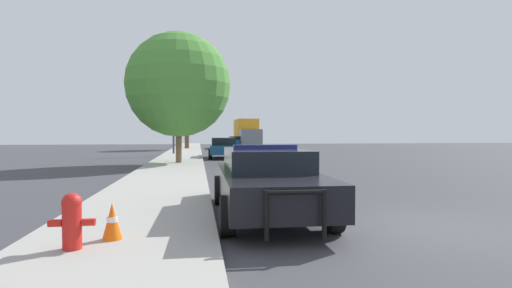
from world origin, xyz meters
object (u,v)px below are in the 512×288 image
object	(u,v)px
fire_hydrant	(72,219)
box_truck	(247,133)
traffic_light	(193,109)
car_background_distant	(236,142)
traffic_cone	(112,221)
tree_sidewalk_mid	(178,85)
tree_sidewalk_far	(187,105)
police_car	(267,180)
car_background_midblock	(223,147)

from	to	relation	value
fire_hydrant	box_truck	xyz separation A→B (m)	(7.22, 38.95, 1.18)
fire_hydrant	box_truck	bearing A→B (deg)	79.50
traffic_light	car_background_distant	world-z (taller)	traffic_light
fire_hydrant	car_background_distant	xyz separation A→B (m)	(5.86, 37.18, 0.19)
box_truck	traffic_cone	distance (m)	39.11
fire_hydrant	tree_sidewalk_mid	xyz separation A→B (m)	(0.71, 16.17, 3.79)
car_background_distant	tree_sidewalk_far	bearing A→B (deg)	-173.20
police_car	tree_sidewalk_far	distance (m)	34.32
police_car	fire_hydrant	size ratio (longest dim) A/B	6.53
tree_sidewalk_mid	traffic_cone	distance (m)	16.21
police_car	traffic_light	bearing A→B (deg)	-84.84
traffic_cone	car_background_midblock	bearing A→B (deg)	81.85
car_background_midblock	tree_sidewalk_mid	size ratio (longest dim) A/B	0.61
traffic_light	box_truck	size ratio (longest dim) A/B	0.63
fire_hydrant	box_truck	size ratio (longest dim) A/B	0.10
traffic_light	car_background_distant	size ratio (longest dim) A/B	1.19
box_truck	tree_sidewalk_far	bearing A→B (deg)	19.95
box_truck	tree_sidewalk_far	xyz separation A→B (m)	(-6.60, -2.49, 2.89)
tree_sidewalk_far	tree_sidewalk_mid	distance (m)	20.29
traffic_light	car_background_distant	distance (m)	12.68
car_background_distant	tree_sidewalk_far	xyz separation A→B (m)	(-5.25, -0.71, 3.87)
fire_hydrant	car_background_midblock	xyz separation A→B (m)	(3.46, 21.52, 0.19)
box_truck	traffic_cone	bearing A→B (deg)	79.30
box_truck	tree_sidewalk_mid	distance (m)	23.83
tree_sidewalk_mid	car_background_midblock	bearing A→B (deg)	62.81
traffic_light	car_background_distant	bearing A→B (deg)	68.74
tree_sidewalk_far	traffic_cone	distance (m)	36.26
car_background_midblock	car_background_distant	world-z (taller)	car_background_midblock
fire_hydrant	traffic_light	xyz separation A→B (m)	(1.38, 25.66, 3.04)
police_car	traffic_cone	bearing A→B (deg)	37.02
police_car	tree_sidewalk_mid	distance (m)	14.39
car_background_midblock	car_background_distant	size ratio (longest dim) A/B	1.05
police_car	tree_sidewalk_far	size ratio (longest dim) A/B	0.80
fire_hydrant	traffic_cone	world-z (taller)	fire_hydrant
traffic_light	tree_sidewalk_far	bearing A→B (deg)	94.05
fire_hydrant	traffic_light	world-z (taller)	traffic_light
fire_hydrant	tree_sidewalk_far	distance (m)	36.70
tree_sidewalk_mid	box_truck	bearing A→B (deg)	74.06
car_background_midblock	box_truck	world-z (taller)	box_truck
police_car	car_background_midblock	bearing A→B (deg)	-90.11
police_car	car_background_midblock	world-z (taller)	police_car
fire_hydrant	traffic_cone	distance (m)	0.65
tree_sidewalk_far	traffic_cone	size ratio (longest dim) A/B	11.66
car_background_midblock	traffic_light	bearing A→B (deg)	118.07
car_background_midblock	box_truck	distance (m)	17.86
police_car	traffic_light	distance (m)	23.45
police_car	fire_hydrant	distance (m)	4.01
traffic_light	box_truck	bearing A→B (deg)	66.30
traffic_light	tree_sidewalk_mid	xyz separation A→B (m)	(-0.67, -9.48, 0.75)
box_truck	traffic_cone	world-z (taller)	box_truck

